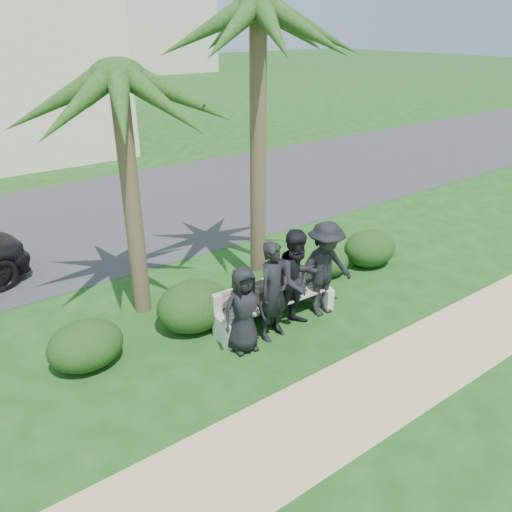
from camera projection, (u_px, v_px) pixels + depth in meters
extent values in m
plane|color=#154212|center=(307.00, 331.00, 9.13)|extent=(160.00, 160.00, 0.00)
cube|color=tan|center=(383.00, 383.00, 7.82)|extent=(30.00, 1.60, 0.01)
cube|color=#2D2D30|center=(131.00, 210.00, 14.99)|extent=(160.00, 8.00, 0.01)
cube|color=beige|center=(0.00, 66.00, 20.30)|extent=(8.00, 8.00, 7.00)
cube|color=#A99E8E|center=(276.00, 302.00, 9.19)|extent=(2.42, 0.62, 0.04)
cube|color=#A99E8E|center=(268.00, 285.00, 9.26)|extent=(2.41, 0.11, 0.28)
cube|color=beige|center=(225.00, 333.00, 8.69)|extent=(0.18, 0.56, 0.44)
cube|color=beige|center=(320.00, 295.00, 9.88)|extent=(0.18, 0.56, 0.44)
imported|color=black|center=(244.00, 310.00, 8.31)|extent=(0.81, 0.58, 1.55)
imported|color=black|center=(274.00, 291.00, 8.61)|extent=(0.73, 0.54, 1.83)
imported|color=black|center=(297.00, 280.00, 8.90)|extent=(0.95, 0.75, 1.91)
imported|color=black|center=(325.00, 269.00, 9.31)|extent=(1.26, 0.78, 1.88)
ellipsoid|color=#14340E|center=(85.00, 344.00, 8.07)|extent=(1.22, 1.01, 0.80)
ellipsoid|color=#14340E|center=(194.00, 304.00, 9.10)|extent=(1.40, 1.16, 0.92)
ellipsoid|color=#14340E|center=(258.00, 291.00, 9.66)|extent=(1.22, 1.01, 0.79)
ellipsoid|color=#14340E|center=(283.00, 282.00, 9.98)|extent=(1.24, 1.02, 0.81)
ellipsoid|color=#14340E|center=(328.00, 261.00, 11.06)|extent=(0.98, 0.81, 0.64)
ellipsoid|color=#14340E|center=(370.00, 247.00, 11.51)|extent=(1.29, 1.06, 0.84)
cylinder|color=brown|center=(132.00, 204.00, 8.90)|extent=(0.32, 0.32, 4.37)
cylinder|color=brown|center=(258.00, 160.00, 9.75)|extent=(0.32, 0.32, 5.36)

